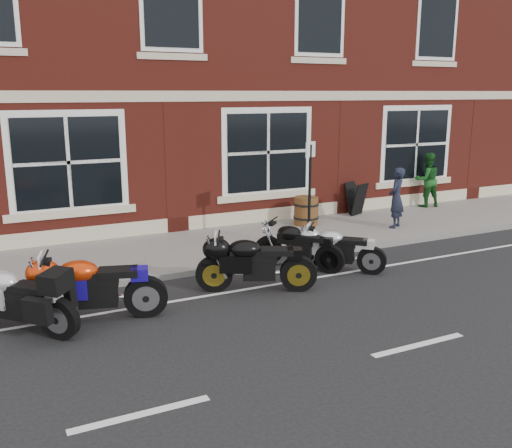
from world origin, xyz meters
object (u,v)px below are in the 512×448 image
object	(u,v)px
moto_touring_silver	(14,295)
moto_naked_black	(298,244)
a_board_sign	(356,199)
pedestrian_left	(396,198)
barrel_planter	(306,211)
parking_sign	(310,188)
moto_sport_black	(254,261)
moto_sport_red	(91,285)
pedestrian_right	(427,180)
moto_sport_silver	(337,247)

from	to	relation	value
moto_touring_silver	moto_naked_black	world-z (taller)	moto_touring_silver
a_board_sign	pedestrian_left	bearing A→B (deg)	-113.20
moto_touring_silver	a_board_sign	world-z (taller)	moto_touring_silver
moto_naked_black	pedestrian_left	bearing A→B (deg)	-12.60
barrel_planter	parking_sign	bearing A→B (deg)	-119.90
a_board_sign	moto_sport_black	bearing A→B (deg)	-163.40
moto_sport_red	pedestrian_left	world-z (taller)	pedestrian_left
moto_naked_black	pedestrian_right	xyz separation A→B (m)	(6.42, 3.28, 0.43)
pedestrian_left	pedestrian_right	world-z (taller)	pedestrian_right
a_board_sign	parking_sign	world-z (taller)	parking_sign
moto_sport_black	pedestrian_left	world-z (taller)	pedestrian_left
moto_touring_silver	pedestrian_right	size ratio (longest dim) A/B	1.02
moto_sport_silver	parking_sign	world-z (taller)	parking_sign
pedestrian_right	barrel_planter	size ratio (longest dim) A/B	2.23
moto_sport_red	moto_sport_black	size ratio (longest dim) A/B	1.09
moto_sport_silver	moto_sport_black	bearing A→B (deg)	144.04
moto_touring_silver	a_board_sign	bearing A→B (deg)	-19.08
pedestrian_left	barrel_planter	size ratio (longest dim) A/B	2.10
moto_sport_black	moto_sport_silver	distance (m)	2.04
moto_touring_silver	parking_sign	world-z (taller)	parking_sign
moto_sport_red	pedestrian_right	size ratio (longest dim) A/B	1.35
moto_naked_black	barrel_planter	xyz separation A→B (m)	(1.92, 2.83, -0.02)
moto_sport_black	a_board_sign	bearing A→B (deg)	-25.79
moto_naked_black	parking_sign	size ratio (longest dim) A/B	0.72
moto_sport_black	moto_naked_black	world-z (taller)	moto_sport_black
moto_sport_black	parking_sign	world-z (taller)	parking_sign
barrel_planter	parking_sign	world-z (taller)	parking_sign
pedestrian_right	moto_touring_silver	bearing A→B (deg)	32.29
moto_sport_black	pedestrian_right	distance (m)	8.86
pedestrian_right	moto_sport_black	bearing A→B (deg)	40.78
moto_naked_black	a_board_sign	distance (m)	5.05
a_board_sign	moto_naked_black	bearing A→B (deg)	-161.11
pedestrian_left	parking_sign	world-z (taller)	parking_sign
moto_sport_silver	pedestrian_right	distance (m)	6.96
moto_sport_silver	moto_sport_red	bearing A→B (deg)	139.56
moto_touring_silver	moto_sport_red	size ratio (longest dim) A/B	0.75
moto_naked_black	a_board_sign	size ratio (longest dim) A/B	1.84
moto_touring_silver	barrel_planter	bearing A→B (deg)	-16.44
moto_touring_silver	moto_naked_black	size ratio (longest dim) A/B	0.98
pedestrian_right	moto_sport_silver	bearing A→B (deg)	46.16
parking_sign	a_board_sign	bearing A→B (deg)	14.88
a_board_sign	barrel_planter	bearing A→B (deg)	171.60
moto_naked_black	barrel_planter	distance (m)	3.42
moto_naked_black	a_board_sign	bearing A→B (deg)	5.83
moto_sport_silver	pedestrian_left	world-z (taller)	pedestrian_left
moto_sport_black	moto_sport_silver	world-z (taller)	moto_sport_black
moto_touring_silver	pedestrian_left	bearing A→B (deg)	-28.63
moto_touring_silver	parking_sign	xyz separation A→B (m)	(6.13, 1.68, 0.90)
parking_sign	pedestrian_right	bearing A→B (deg)	-0.25
moto_sport_silver	barrel_planter	world-z (taller)	barrel_planter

